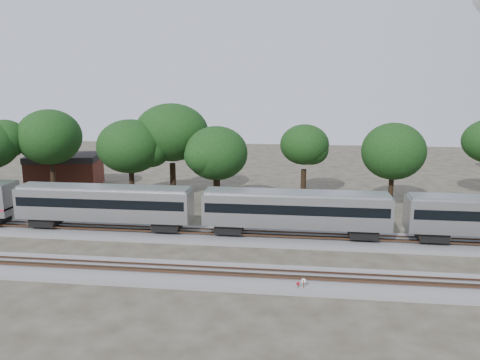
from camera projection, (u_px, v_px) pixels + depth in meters
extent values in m
plane|color=#383328|center=(228.00, 260.00, 41.91)|extent=(160.00, 160.00, 0.00)
cube|color=slate|center=(237.00, 237.00, 47.70)|extent=(160.00, 5.00, 0.40)
cube|color=brown|center=(236.00, 235.00, 46.91)|extent=(160.00, 0.08, 0.15)
cube|color=brown|center=(238.00, 230.00, 48.30)|extent=(160.00, 0.08, 0.15)
cube|color=slate|center=(221.00, 276.00, 37.99)|extent=(160.00, 5.00, 0.40)
cube|color=brown|center=(220.00, 274.00, 37.20)|extent=(160.00, 0.08, 0.15)
cube|color=brown|center=(222.00, 267.00, 38.59)|extent=(160.00, 0.08, 0.15)
cube|color=#ABADB2|center=(104.00, 203.00, 48.74)|extent=(18.39, 3.17, 3.17)
cube|color=black|center=(104.00, 200.00, 48.68)|extent=(17.76, 3.22, 0.95)
cube|color=gray|center=(103.00, 188.00, 48.40)|extent=(17.97, 2.54, 0.37)
cube|color=black|center=(46.00, 220.00, 49.97)|extent=(2.75, 2.33, 0.95)
cube|color=black|center=(167.00, 224.00, 48.37)|extent=(2.75, 2.33, 0.95)
cube|color=#ABADB2|center=(296.00, 209.00, 46.36)|extent=(18.39, 3.17, 3.17)
cube|color=black|center=(296.00, 206.00, 46.29)|extent=(17.76, 3.22, 0.95)
cube|color=gray|center=(296.00, 193.00, 46.02)|extent=(17.97, 2.54, 0.37)
cube|color=black|center=(229.00, 227.00, 47.58)|extent=(2.75, 2.33, 0.95)
cube|color=black|center=(363.00, 232.00, 45.98)|extent=(2.75, 2.33, 0.95)
cube|color=black|center=(432.00, 234.00, 45.20)|extent=(2.75, 2.33, 0.95)
cylinder|color=#512D19|center=(298.00, 288.00, 35.36)|extent=(0.05, 0.05, 0.79)
cylinder|color=#A60B1B|center=(298.00, 284.00, 35.28)|extent=(0.28, 0.07, 0.28)
cylinder|color=#512D19|center=(303.00, 286.00, 35.41)|extent=(0.07, 0.07, 1.02)
cylinder|color=silver|center=(304.00, 281.00, 35.32)|extent=(0.36, 0.12, 0.36)
cube|color=#512D19|center=(294.00, 290.00, 35.65)|extent=(0.57, 0.44, 0.30)
cube|color=brown|center=(65.00, 173.00, 71.26)|extent=(11.15, 8.75, 4.01)
cube|color=black|center=(64.00, 157.00, 70.75)|extent=(11.38, 8.98, 0.90)
cylinder|color=black|center=(53.00, 182.00, 64.09)|extent=(0.70, 0.70, 4.53)
ellipsoid|color=black|center=(50.00, 137.00, 62.82)|extent=(8.53, 8.53, 7.25)
cylinder|color=black|center=(132.00, 188.00, 61.50)|extent=(0.70, 0.70, 4.04)
ellipsoid|color=black|center=(130.00, 146.00, 60.36)|extent=(7.62, 7.62, 6.48)
cylinder|color=black|center=(173.00, 181.00, 63.63)|extent=(0.70, 0.70, 4.88)
ellipsoid|color=black|center=(172.00, 132.00, 62.26)|extent=(9.21, 9.21, 7.83)
cylinder|color=black|center=(217.00, 194.00, 58.49)|extent=(0.70, 0.70, 3.81)
ellipsoid|color=black|center=(216.00, 153.00, 57.43)|extent=(7.19, 7.19, 6.11)
cylinder|color=black|center=(303.00, 184.00, 64.05)|extent=(0.70, 0.70, 3.97)
ellipsoid|color=black|center=(304.00, 145.00, 62.94)|extent=(7.49, 7.49, 6.37)
cylinder|color=black|center=(390.00, 194.00, 58.07)|extent=(0.70, 0.70, 3.97)
ellipsoid|color=black|center=(393.00, 151.00, 56.95)|extent=(7.48, 7.48, 6.36)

